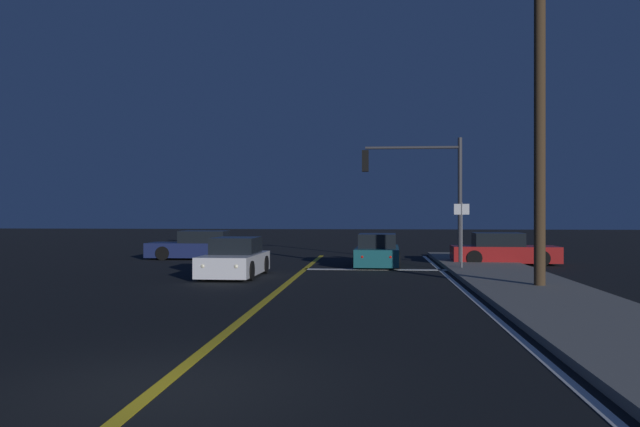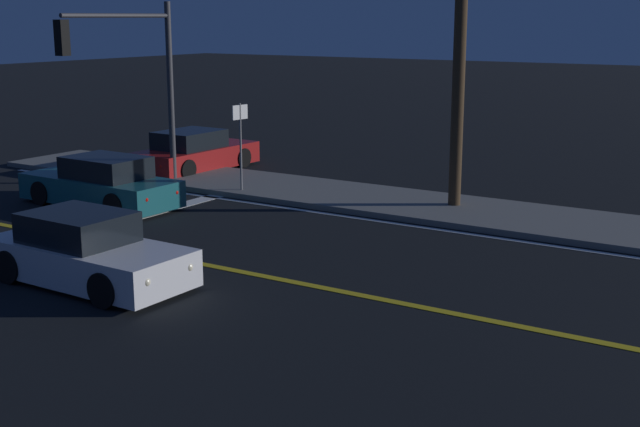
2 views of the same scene
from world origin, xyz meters
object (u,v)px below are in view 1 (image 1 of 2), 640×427
(car_lead_oncoming_white, at_px, (235,260))
(utility_pole_right, at_px, (540,103))
(car_side_waiting_navy, at_px, (200,247))
(car_far_approaching_red, at_px, (503,251))
(street_sign_corner, at_px, (462,225))
(traffic_signal_near_right, at_px, (422,180))
(car_mid_block_teal, at_px, (377,252))

(car_lead_oncoming_white, distance_m, utility_pole_right, 11.07)
(car_side_waiting_navy, bearing_deg, utility_pole_right, -132.42)
(car_far_approaching_red, bearing_deg, car_side_waiting_navy, -97.25)
(car_lead_oncoming_white, bearing_deg, car_far_approaching_red, -147.88)
(street_sign_corner, bearing_deg, car_lead_oncoming_white, -162.41)
(utility_pole_right, height_order, street_sign_corner, utility_pole_right)
(car_far_approaching_red, distance_m, traffic_signal_near_right, 4.65)
(car_mid_block_teal, relative_size, utility_pole_right, 0.44)
(car_side_waiting_navy, bearing_deg, car_far_approaching_red, -99.13)
(car_lead_oncoming_white, height_order, car_far_approaching_red, same)
(car_lead_oncoming_white, relative_size, car_mid_block_teal, 0.91)
(car_mid_block_teal, distance_m, traffic_signal_near_right, 3.59)
(street_sign_corner, bearing_deg, utility_pole_right, -76.55)
(traffic_signal_near_right, xyz_separation_m, street_sign_corner, (1.25, -2.80, -1.86))
(car_far_approaching_red, xyz_separation_m, street_sign_corner, (-2.21, -3.62, 1.14))
(car_side_waiting_navy, distance_m, car_far_approaching_red, 13.88)
(utility_pole_right, relative_size, street_sign_corner, 4.00)
(car_mid_block_teal, xyz_separation_m, traffic_signal_near_right, (1.88, 0.58, 3.00))
(car_lead_oncoming_white, relative_size, traffic_signal_near_right, 0.78)
(car_far_approaching_red, bearing_deg, street_sign_corner, -30.30)
(car_lead_oncoming_white, xyz_separation_m, car_far_approaching_red, (10.27, 6.18, 0.00))
(car_lead_oncoming_white, xyz_separation_m, street_sign_corner, (8.06, 2.55, 1.15))
(car_lead_oncoming_white, distance_m, car_side_waiting_navy, 8.89)
(car_lead_oncoming_white, relative_size, utility_pole_right, 0.41)
(car_side_waiting_navy, relative_size, traffic_signal_near_right, 0.89)
(car_mid_block_teal, height_order, car_far_approaching_red, same)
(car_far_approaching_red, distance_m, street_sign_corner, 4.39)
(car_side_waiting_navy, height_order, utility_pole_right, utility_pole_right)
(car_mid_block_teal, bearing_deg, street_sign_corner, -33.93)
(car_far_approaching_red, bearing_deg, utility_pole_right, -3.80)
(car_side_waiting_navy, height_order, street_sign_corner, street_sign_corner)
(car_side_waiting_navy, relative_size, utility_pole_right, 0.46)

